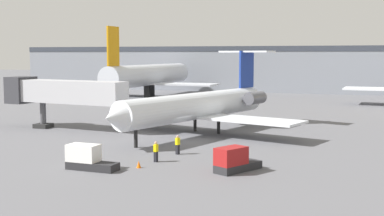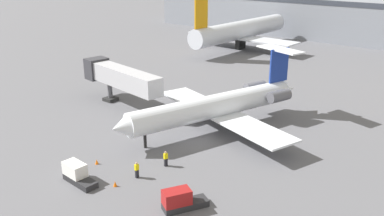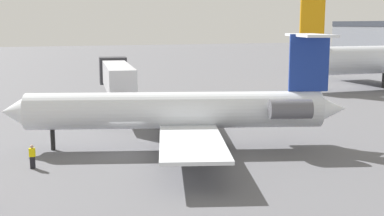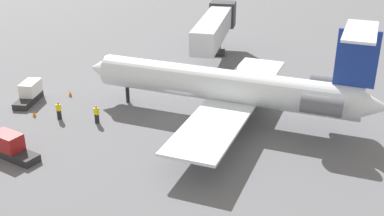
{
  "view_description": "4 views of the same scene",
  "coord_description": "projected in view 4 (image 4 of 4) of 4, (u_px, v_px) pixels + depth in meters",
  "views": [
    {
      "loc": [
        17.78,
        -49.02,
        8.73
      ],
      "look_at": [
        -0.8,
        4.82,
        2.82
      ],
      "focal_mm": 48.43,
      "sensor_mm": 36.0,
      "label": 1
    },
    {
      "loc": [
        28.8,
        -35.33,
        20.47
      ],
      "look_at": [
        -2.69,
        2.88,
        2.61
      ],
      "focal_mm": 38.81,
      "sensor_mm": 36.0,
      "label": 2
    },
    {
      "loc": [
        37.4,
        -8.32,
        9.95
      ],
      "look_at": [
        -0.9,
        5.82,
        3.08
      ],
      "focal_mm": 46.66,
      "sensor_mm": 36.0,
      "label": 3
    },
    {
      "loc": [
        39.2,
        4.18,
        18.36
      ],
      "look_at": [
        2.58,
        1.42,
        2.01
      ],
      "focal_mm": 44.23,
      "sensor_mm": 36.0,
      "label": 4
    }
  ],
  "objects": [
    {
      "name": "baggage_tug_trailing",
      "position": [
        11.0,
        147.0,
        36.32
      ],
      "size": [
        3.11,
        4.19,
        1.9
      ],
      "color": "#262628",
      "rests_on": "ground_plane"
    },
    {
      "name": "traffic_cone_near",
      "position": [
        34.0,
        114.0,
        43.28
      ],
      "size": [
        0.36,
        0.36,
        0.55
      ],
      "color": "orange",
      "rests_on": "ground_plane"
    },
    {
      "name": "traffic_cone_mid",
      "position": [
        70.0,
        94.0,
        47.72
      ],
      "size": [
        0.36,
        0.36,
        0.55
      ],
      "color": "orange",
      "rests_on": "ground_plane"
    },
    {
      "name": "ground_crew_loader",
      "position": [
        97.0,
        114.0,
        41.79
      ],
      "size": [
        0.36,
        0.46,
        1.69
      ],
      "color": "black",
      "rests_on": "ground_plane"
    },
    {
      "name": "regional_jet",
      "position": [
        232.0,
        86.0,
        41.67
      ],
      "size": [
        23.58,
        27.22,
        9.18
      ],
      "color": "silver",
      "rests_on": "ground_plane"
    },
    {
      "name": "ground_crew_marshaller",
      "position": [
        59.0,
        110.0,
        42.53
      ],
      "size": [
        0.31,
        0.43,
        1.69
      ],
      "color": "black",
      "rests_on": "ground_plane"
    },
    {
      "name": "jet_bridge",
      "position": [
        215.0,
        26.0,
        56.69
      ],
      "size": [
        16.25,
        5.01,
        6.04
      ],
      "color": "#ADADB2",
      "rests_on": "ground_plane"
    },
    {
      "name": "ground_plane",
      "position": [
        179.0,
        117.0,
        43.48
      ],
      "size": [
        400.0,
        400.0,
        0.1
      ],
      "primitive_type": "cube",
      "color": "#5B5B60"
    },
    {
      "name": "baggage_tug_lead",
      "position": [
        30.0,
        93.0,
        46.34
      ],
      "size": [
        4.06,
        1.6,
        1.9
      ],
      "color": "#262628",
      "rests_on": "ground_plane"
    }
  ]
}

